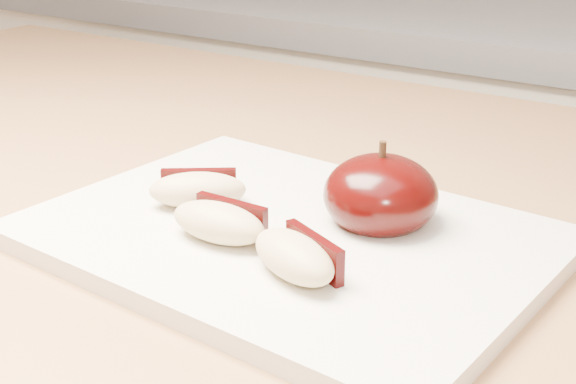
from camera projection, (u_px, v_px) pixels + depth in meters
The scene contains 5 objects.
cutting_board at pixel (288, 237), 0.52m from camera, with size 0.32×0.24×0.01m, color silver.
apple_half at pixel (381, 195), 0.52m from camera, with size 0.09×0.09×0.06m.
apple_wedge_a at pixel (198, 189), 0.55m from camera, with size 0.07×0.06×0.02m.
apple_wedge_b at pixel (220, 222), 0.50m from camera, with size 0.07×0.03×0.02m.
apple_wedge_c at pixel (296, 256), 0.45m from camera, with size 0.07×0.06×0.02m.
Camera 1 is at (0.23, -0.01, 1.13)m, focal length 50.00 mm.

